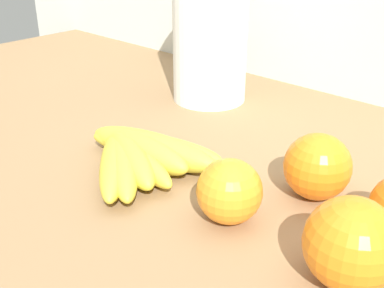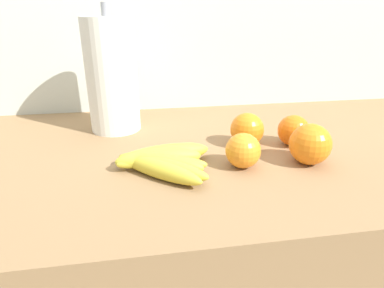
# 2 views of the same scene
# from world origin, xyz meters

# --- Properties ---
(wall_back) EXTENTS (2.22, 0.06, 1.30)m
(wall_back) POSITION_xyz_m (0.00, 0.36, 0.65)
(wall_back) COLOR silver
(wall_back) RESTS_ON ground
(banana_bunch) EXTENTS (0.19, 0.18, 0.04)m
(banana_bunch) POSITION_xyz_m (-0.17, -0.09, 0.89)
(banana_bunch) COLOR gold
(banana_bunch) RESTS_ON counter
(orange_far_right) EXTENTS (0.07, 0.07, 0.07)m
(orange_far_right) POSITION_xyz_m (-0.02, -0.10, 0.91)
(orange_far_right) COLOR orange
(orange_far_right) RESTS_ON counter
(orange_front) EXTENTS (0.08, 0.08, 0.08)m
(orange_front) POSITION_xyz_m (0.03, -0.00, 0.91)
(orange_front) COLOR orange
(orange_front) RESTS_ON counter
(orange_right) EXTENTS (0.08, 0.08, 0.08)m
(orange_right) POSITION_xyz_m (0.12, -0.11, 0.91)
(orange_right) COLOR orange
(orange_right) RESTS_ON counter
(orange_center) EXTENTS (0.07, 0.07, 0.07)m
(orange_center) POSITION_xyz_m (0.13, -0.02, 0.91)
(orange_center) COLOR orange
(orange_center) RESTS_ON counter
(paper_towel_roll) EXTENTS (0.12, 0.12, 0.30)m
(paper_towel_roll) POSITION_xyz_m (-0.27, 0.16, 1.01)
(paper_towel_roll) COLOR white
(paper_towel_roll) RESTS_ON counter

